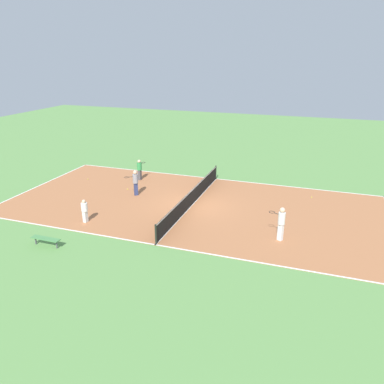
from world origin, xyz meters
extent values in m
plane|color=#60934C|center=(0.00, 0.00, 0.00)|extent=(80.00, 80.00, 0.00)
cube|color=#AD6B42|center=(0.00, 0.00, 0.01)|extent=(11.48, 23.87, 0.02)
cube|color=white|center=(-5.69, 0.00, 0.02)|extent=(0.10, 23.87, 0.00)
cube|color=white|center=(5.69, 0.00, 0.02)|extent=(0.10, 23.87, 0.00)
cube|color=white|center=(0.00, -11.89, 0.02)|extent=(11.48, 0.10, 0.00)
cube|color=white|center=(0.00, 0.00, 0.02)|extent=(11.48, 0.10, 0.00)
cylinder|color=black|center=(-5.59, 0.00, 0.56)|extent=(0.10, 0.10, 1.08)
cylinder|color=black|center=(5.59, 0.00, 0.56)|extent=(0.10, 0.10, 1.08)
cube|color=black|center=(0.00, 0.00, 0.54)|extent=(11.18, 0.03, 1.03)
cube|color=white|center=(0.00, 0.00, 1.03)|extent=(11.18, 0.04, 0.06)
cube|color=#4C8C4C|center=(7.60, -5.16, 0.43)|extent=(0.36, 1.58, 0.04)
cylinder|color=#4C4C51|center=(7.60, -5.80, 0.21)|extent=(0.08, 0.08, 0.41)
cylinder|color=#4C4C51|center=(7.60, -4.52, 0.21)|extent=(0.08, 0.08, 0.41)
cube|color=white|center=(4.49, -4.94, 0.37)|extent=(0.27, 0.22, 0.69)
cylinder|color=white|center=(4.49, -4.94, 0.95)|extent=(0.39, 0.39, 0.48)
sphere|color=beige|center=(4.49, -4.94, 1.30)|extent=(0.21, 0.21, 0.21)
cube|color=navy|center=(-0.42, -4.21, 0.46)|extent=(0.31, 0.32, 0.88)
cylinder|color=gray|center=(-0.42, -4.21, 1.21)|extent=(0.51, 0.51, 0.62)
sphere|color=beige|center=(-0.42, -4.21, 1.65)|extent=(0.26, 0.26, 0.26)
cylinder|color=#262626|center=(-0.23, -4.47, 1.37)|extent=(0.20, 0.24, 0.03)
torus|color=black|center=(-0.05, -4.69, 1.37)|extent=(0.43, 0.43, 0.02)
cube|color=white|center=(3.08, 5.93, 0.48)|extent=(0.29, 0.31, 0.92)
cylinder|color=silver|center=(3.08, 5.93, 1.26)|extent=(0.48, 0.48, 0.64)
sphere|color=beige|center=(3.08, 5.93, 1.72)|extent=(0.27, 0.27, 0.27)
cylinder|color=#262626|center=(2.95, 5.64, 1.42)|extent=(0.15, 0.26, 0.03)
torus|color=black|center=(2.82, 5.39, 1.42)|extent=(0.41, 0.41, 0.02)
cube|color=#4C4C51|center=(-3.52, -5.48, 0.42)|extent=(0.27, 0.22, 0.79)
cylinder|color=green|center=(-3.52, -5.48, 1.10)|extent=(0.39, 0.39, 0.56)
sphere|color=beige|center=(-3.52, -5.48, 1.49)|extent=(0.24, 0.24, 0.24)
cylinder|color=#262626|center=(-3.84, -5.45, 1.23)|extent=(0.28, 0.05, 0.03)
torus|color=black|center=(-4.12, -5.43, 1.23)|extent=(0.33, 0.33, 0.02)
sphere|color=#CCE033|center=(-2.23, -9.31, 0.06)|extent=(0.07, 0.07, 0.07)
sphere|color=#CCE033|center=(-3.86, 7.23, 0.06)|extent=(0.07, 0.07, 0.07)
sphere|color=#CCE033|center=(-1.20, -5.30, 0.06)|extent=(0.07, 0.07, 0.07)
camera|label=1|loc=(21.06, 7.32, 9.13)|focal=35.00mm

